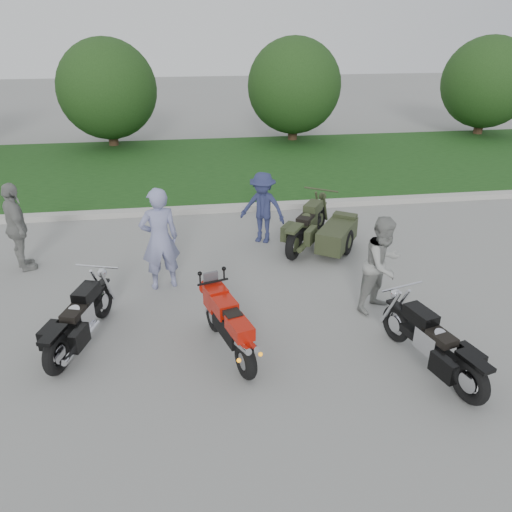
{
  "coord_description": "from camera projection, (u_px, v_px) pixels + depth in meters",
  "views": [
    {
      "loc": [
        -0.33,
        -6.23,
        4.53
      ],
      "look_at": [
        0.79,
        1.52,
        0.8
      ],
      "focal_mm": 35.0,
      "sensor_mm": 36.0,
      "label": 1
    }
  ],
  "objects": [
    {
      "name": "tree_mid_left",
      "position": [
        107.0,
        89.0,
        18.28
      ],
      "size": [
        3.6,
        3.6,
        4.0
      ],
      "color": "#3F2B1C",
      "rests_on": "ground"
    },
    {
      "name": "tree_mid_right",
      "position": [
        294.0,
        86.0,
        19.19
      ],
      "size": [
        3.6,
        3.6,
        4.0
      ],
      "color": "#3F2B1C",
      "rests_on": "ground"
    },
    {
      "name": "grass_strip",
      "position": [
        196.0,
        167.0,
        16.59
      ],
      "size": [
        60.0,
        8.0,
        0.14
      ],
      "primitive_type": "cube",
      "color": "#27581E",
      "rests_on": "ground"
    },
    {
      "name": "tree_far_right",
      "position": [
        487.0,
        83.0,
        20.22
      ],
      "size": [
        3.6,
        3.6,
        4.0
      ],
      "color": "#3F2B1C",
      "rests_on": "ground"
    },
    {
      "name": "curb",
      "position": [
        201.0,
        210.0,
        12.88
      ],
      "size": [
        60.0,
        0.3,
        0.15
      ],
      "primitive_type": "cube",
      "color": "#B3B0A8",
      "rests_on": "ground"
    },
    {
      "name": "sportbike_red",
      "position": [
        229.0,
        324.0,
        7.26
      ],
      "size": [
        0.69,
        1.78,
        0.86
      ],
      "rotation": [
        0.0,
        0.0,
        0.29
      ],
      "color": "black",
      "rests_on": "ground"
    },
    {
      "name": "ground",
      "position": [
        219.0,
        349.0,
        7.55
      ],
      "size": [
        80.0,
        80.0,
        0.0
      ],
      "primitive_type": "plane",
      "color": "gray",
      "rests_on": "ground"
    },
    {
      "name": "cruiser_right",
      "position": [
        435.0,
        347.0,
        6.92
      ],
      "size": [
        0.75,
        2.06,
        0.81
      ],
      "rotation": [
        0.0,
        0.0,
        0.27
      ],
      "color": "black",
      "rests_on": "ground"
    },
    {
      "name": "person_denim",
      "position": [
        263.0,
        208.0,
        10.9
      ],
      "size": [
        1.18,
        1.02,
        1.59
      ],
      "primitive_type": "imported",
      "rotation": [
        0.0,
        0.0,
        -0.51
      ],
      "color": "navy",
      "rests_on": "ground"
    },
    {
      "name": "person_back",
      "position": [
        17.0,
        228.0,
        9.62
      ],
      "size": [
        0.87,
        1.12,
        1.78
      ],
      "primitive_type": "imported",
      "rotation": [
        0.0,
        0.0,
        2.06
      ],
      "color": "gray",
      "rests_on": "ground"
    },
    {
      "name": "cruiser_left",
      "position": [
        79.0,
        322.0,
        7.49
      ],
      "size": [
        0.75,
        2.03,
        0.8
      ],
      "rotation": [
        0.0,
        0.0,
        -0.3
      ],
      "color": "black",
      "rests_on": "ground"
    },
    {
      "name": "cruiser_sidecar",
      "position": [
        324.0,
        232.0,
        10.64
      ],
      "size": [
        1.82,
        2.14,
        0.88
      ],
      "rotation": [
        0.0,
        0.0,
        -0.59
      ],
      "color": "black",
      "rests_on": "ground"
    },
    {
      "name": "person_grey",
      "position": [
        383.0,
        265.0,
        8.28
      ],
      "size": [
        1.03,
        0.98,
        1.68
      ],
      "primitive_type": "imported",
      "rotation": [
        0.0,
        0.0,
        0.57
      ],
      "color": "gray",
      "rests_on": "ground"
    },
    {
      "name": "person_stripe",
      "position": [
        160.0,
        239.0,
        8.93
      ],
      "size": [
        0.79,
        0.61,
        1.92
      ],
      "primitive_type": "imported",
      "rotation": [
        0.0,
        0.0,
        3.38
      ],
      "color": "#878BB8",
      "rests_on": "ground"
    }
  ]
}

